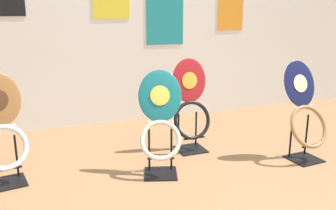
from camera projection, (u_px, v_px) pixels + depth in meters
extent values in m
cube|color=silver|center=(139.00, 16.00, 4.53)|extent=(8.00, 0.06, 2.60)
cube|color=teal|center=(165.00, 17.00, 4.61)|extent=(0.48, 0.01, 0.67)
cube|color=orange|center=(231.00, 8.00, 4.89)|extent=(0.37, 0.01, 0.56)
cube|color=black|center=(191.00, 149.00, 3.80)|extent=(0.28, 0.28, 0.01)
cylinder|color=black|center=(179.00, 131.00, 3.80)|extent=(0.02, 0.02, 0.35)
cylinder|color=black|center=(196.00, 128.00, 3.87)|extent=(0.02, 0.02, 0.35)
cylinder|color=black|center=(194.00, 138.00, 3.69)|extent=(0.22, 0.02, 0.02)
torus|color=black|center=(192.00, 120.00, 3.70)|extent=(0.39, 0.16, 0.38)
ellipsoid|color=#AD1E23|center=(189.00, 81.00, 3.68)|extent=(0.36, 0.08, 0.43)
ellipsoid|color=yellow|center=(190.00, 81.00, 3.67)|extent=(0.16, 0.03, 0.17)
sphere|color=silver|center=(181.00, 103.00, 3.67)|extent=(0.02, 0.02, 0.02)
sphere|color=silver|center=(199.00, 102.00, 3.74)|extent=(0.02, 0.02, 0.02)
cube|color=black|center=(8.00, 183.00, 3.09)|extent=(0.32, 0.32, 0.01)
cylinder|color=black|center=(17.00, 155.00, 3.16)|extent=(0.02, 0.02, 0.37)
cylinder|color=black|center=(7.00, 169.00, 2.98)|extent=(0.22, 0.05, 0.02)
torus|color=silver|center=(4.00, 148.00, 2.99)|extent=(0.40, 0.22, 0.37)
sphere|color=silver|center=(14.00, 125.00, 3.04)|extent=(0.02, 0.02, 0.02)
cube|color=black|center=(304.00, 159.00, 3.56)|extent=(0.30, 0.30, 0.01)
cylinder|color=black|center=(291.00, 137.00, 3.55)|extent=(0.02, 0.02, 0.40)
cylinder|color=black|center=(306.00, 134.00, 3.63)|extent=(0.02, 0.02, 0.40)
cylinder|color=black|center=(312.00, 145.00, 3.45)|extent=(0.22, 0.04, 0.02)
torus|color=#9E7042|center=(309.00, 127.00, 3.46)|extent=(0.43, 0.27, 0.38)
ellipsoid|color=#141942|center=(299.00, 84.00, 3.51)|extent=(0.38, 0.19, 0.43)
ellipsoid|color=beige|center=(301.00, 83.00, 3.49)|extent=(0.17, 0.07, 0.16)
sphere|color=silver|center=(295.00, 108.00, 3.46)|extent=(0.02, 0.02, 0.02)
sphere|color=silver|center=(311.00, 106.00, 3.54)|extent=(0.02, 0.02, 0.02)
cube|color=black|center=(161.00, 174.00, 3.25)|extent=(0.35, 0.35, 0.01)
cylinder|color=black|center=(149.00, 147.00, 3.28)|extent=(0.02, 0.02, 0.43)
cylinder|color=black|center=(171.00, 146.00, 3.29)|extent=(0.02, 0.02, 0.43)
cylinder|color=black|center=(161.00, 158.00, 3.13)|extent=(0.22, 0.09, 0.02)
torus|color=beige|center=(161.00, 140.00, 3.15)|extent=(0.40, 0.31, 0.32)
ellipsoid|color=#197075|center=(160.00, 96.00, 3.21)|extent=(0.41, 0.29, 0.43)
ellipsoid|color=#EADB4C|center=(160.00, 96.00, 3.19)|extent=(0.18, 0.11, 0.16)
sphere|color=silver|center=(148.00, 122.00, 3.19)|extent=(0.02, 0.02, 0.02)
sphere|color=silver|center=(172.00, 122.00, 3.19)|extent=(0.02, 0.02, 0.02)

